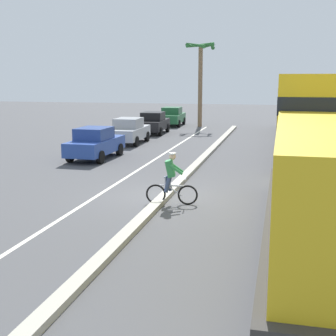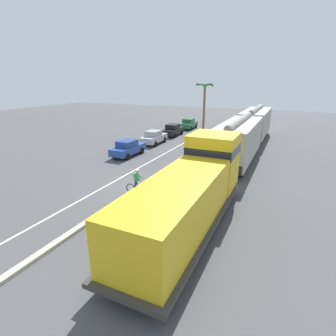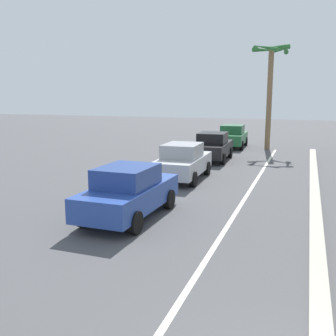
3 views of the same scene
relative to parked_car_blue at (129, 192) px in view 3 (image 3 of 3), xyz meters
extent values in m
cube|color=#B2AD9E|center=(5.42, -0.75, -0.74)|extent=(0.36, 36.00, 0.16)
cube|color=silver|center=(3.02, -0.75, -0.81)|extent=(0.14, 36.00, 0.01)
cube|color=#28479E|center=(0.00, 0.03, -0.15)|extent=(1.79, 4.23, 0.70)
cube|color=navy|center=(0.00, -0.12, 0.50)|extent=(1.54, 1.93, 0.60)
cube|color=#1E232D|center=(0.02, 0.88, 0.45)|extent=(1.43, 0.15, 0.51)
cylinder|color=black|center=(-0.78, 1.34, -0.50)|extent=(0.23, 0.64, 0.64)
cylinder|color=black|center=(0.84, 1.31, -0.50)|extent=(0.23, 0.64, 0.64)
cylinder|color=black|center=(-0.83, -1.26, -0.50)|extent=(0.23, 0.64, 0.64)
cylinder|color=black|center=(0.78, -1.29, -0.50)|extent=(0.23, 0.64, 0.64)
cube|color=#B7BABF|center=(-0.12, 5.89, -0.15)|extent=(1.80, 4.24, 0.70)
cube|color=#9C9EA2|center=(-0.11, 5.74, 0.50)|extent=(1.55, 1.94, 0.60)
cube|color=#1E232D|center=(-0.14, 6.74, 0.45)|extent=(1.43, 0.15, 0.51)
cylinder|color=black|center=(-0.96, 7.17, -0.50)|extent=(0.24, 0.65, 0.64)
cylinder|color=black|center=(0.66, 7.21, -0.50)|extent=(0.24, 0.65, 0.64)
cylinder|color=black|center=(-0.89, 4.57, -0.50)|extent=(0.24, 0.65, 0.64)
cylinder|color=black|center=(0.72, 4.61, -0.50)|extent=(0.24, 0.65, 0.64)
cube|color=black|center=(-0.06, 11.45, -0.15)|extent=(1.87, 4.27, 0.70)
cube|color=black|center=(-0.05, 11.30, 0.50)|extent=(1.58, 1.96, 0.60)
cube|color=#1E232D|center=(-0.09, 12.30, 0.45)|extent=(1.43, 0.18, 0.51)
cylinder|color=black|center=(-0.92, 12.72, -0.50)|extent=(0.25, 0.65, 0.64)
cylinder|color=black|center=(0.70, 12.78, -0.50)|extent=(0.25, 0.65, 0.64)
cylinder|color=black|center=(-0.81, 10.12, -0.50)|extent=(0.25, 0.65, 0.64)
cylinder|color=black|center=(0.80, 10.18, -0.50)|extent=(0.25, 0.65, 0.64)
cube|color=#286B3D|center=(-0.04, 17.58, -0.15)|extent=(1.87, 4.26, 0.70)
cube|color=#225B34|center=(-0.04, 17.43, 0.50)|extent=(1.57, 1.96, 0.60)
cube|color=#1E232D|center=(-0.08, 18.43, 0.45)|extent=(1.43, 0.18, 0.51)
cylinder|color=black|center=(-0.90, 18.85, -0.50)|extent=(0.25, 0.65, 0.64)
cylinder|color=black|center=(0.71, 18.92, -0.50)|extent=(0.25, 0.65, 0.64)
cylinder|color=black|center=(-0.80, 16.25, -0.50)|extent=(0.25, 0.65, 0.64)
cylinder|color=black|center=(0.81, 16.31, -0.50)|extent=(0.25, 0.65, 0.64)
cylinder|color=#846647|center=(2.42, 17.42, 2.55)|extent=(0.36, 0.36, 6.73)
cone|color=#2D7033|center=(3.32, 17.42, 5.96)|extent=(0.33, 1.83, 0.65)
cone|color=#2D7033|center=(2.98, 18.12, 5.96)|extent=(1.62, 1.38, 0.41)
cone|color=#2D7033|center=(1.89, 18.15, 5.96)|extent=(1.64, 1.32, 0.32)
cone|color=#2D7033|center=(1.53, 17.51, 5.96)|extent=(0.50, 1.82, 0.33)
cone|color=#2D7033|center=(2.09, 16.58, 5.96)|extent=(1.82, 0.97, 0.69)
cone|color=#2D7033|center=(2.76, 16.59, 5.96)|extent=(1.80, 0.98, 0.40)
camera|label=1|loc=(9.21, -22.19, 3.25)|focal=50.00mm
camera|label=2|loc=(14.54, -21.63, 6.42)|focal=28.00mm
camera|label=3|loc=(5.04, -10.57, 2.90)|focal=42.00mm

